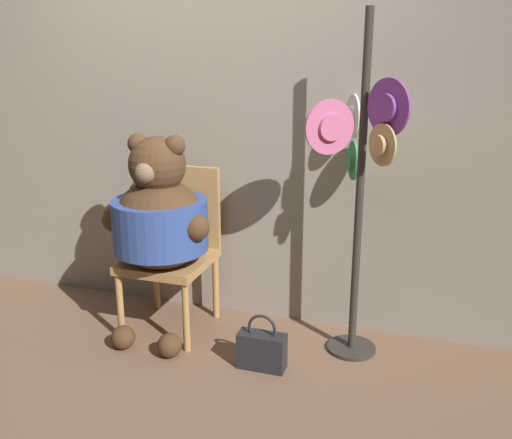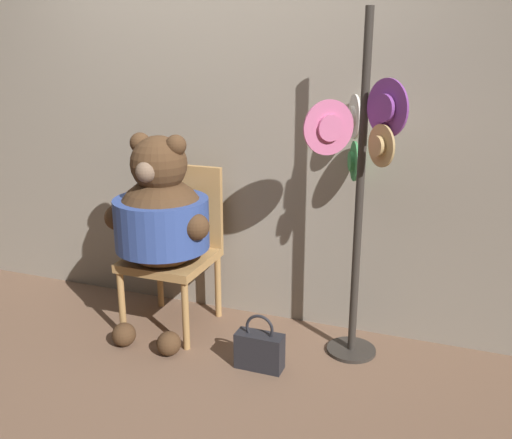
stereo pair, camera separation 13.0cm
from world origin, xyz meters
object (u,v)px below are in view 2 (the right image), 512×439
object	(u,v)px
hat_display_rack	(359,177)
handbag_on_ground	(259,350)
teddy_bear	(161,218)
chair	(176,243)

from	to	relation	value
hat_display_rack	handbag_on_ground	distance (m)	1.07
teddy_bear	hat_display_rack	size ratio (longest dim) A/B	0.65
chair	teddy_bear	size ratio (longest dim) A/B	0.80
chair	hat_display_rack	bearing A→B (deg)	-1.13
teddy_bear	hat_display_rack	xyz separation A→B (m)	(1.11, 0.15, 0.30)
teddy_bear	hat_display_rack	world-z (taller)	hat_display_rack
hat_display_rack	teddy_bear	bearing A→B (deg)	-172.29
teddy_bear	handbag_on_ground	xyz separation A→B (m)	(0.68, -0.18, -0.62)
teddy_bear	handbag_on_ground	bearing A→B (deg)	-15.26
chair	teddy_bear	bearing A→B (deg)	-89.84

